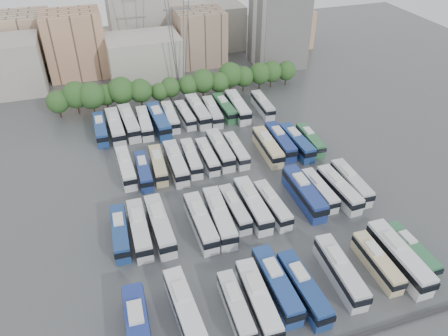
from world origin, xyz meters
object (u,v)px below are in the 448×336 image
object	(u,v)px
bus_r1_s6	(235,208)
bus_r3_s12	(263,105)
bus_r0_s0	(139,333)
bus_r0_s6	(276,284)
bus_r2_s7	(220,149)
bus_r3_s3	(144,123)
bus_r0_s7	(303,288)
bus_r2_s6	(207,156)
bus_r3_s0	(101,129)
apartment_tower	(279,21)
bus_r1_s10	(304,193)
bus_r2_s13	(310,140)
bus_r0_s9	(340,271)
bus_r1_s0	(120,232)
bus_r0_s4	(236,306)
bus_r1_s12	(339,189)
bus_r3_s2	(129,122)
bus_r2_s1	(126,167)
bus_r3_s5	(170,117)
bus_r0_s2	(185,309)
bus_r0_s5	(258,300)
bus_r2_s11	(280,141)
bus_r0_s13	(411,250)
bus_r3_s6	(185,115)
bus_r2_s8	(236,150)
bus_r2_s2	(144,171)
bus_r2_s3	(158,165)
electricity_pylon	(177,19)
bus_r2_s5	(191,158)
bus_r3_s4	(159,120)
bus_r3_s7	(198,111)
bus_r1_s5	(219,217)
bus_r3_s1	(115,126)
bus_r1_s7	(253,204)
bus_r1_s1	(139,229)
bus_r1_s4	(201,222)
bus_r0_s12	(399,257)
bus_r2_s4	(176,163)
bus_r3_s10	(238,106)
bus_r1_s8	(272,205)

from	to	relation	value
bus_r1_s6	bus_r3_s12	world-z (taller)	bus_r3_s12
bus_r0_s0	bus_r0_s6	size ratio (longest dim) A/B	1.07
bus_r2_s7	bus_r3_s3	distance (m)	21.01
bus_r0_s7	bus_r2_s6	distance (m)	37.10
bus_r1_s6	bus_r3_s0	size ratio (longest dim) A/B	0.94
apartment_tower	bus_r1_s10	xyz separation A→B (m)	(-22.39, -63.45, -10.94)
bus_r2_s13	bus_r3_s0	bearing A→B (deg)	159.10
bus_r0_s7	bus_r0_s9	bearing A→B (deg)	7.86
bus_r1_s0	bus_r2_s13	xyz separation A→B (m)	(42.95, 16.72, -0.11)
bus_r0_s4	bus_r1_s12	xyz separation A→B (m)	(26.57, 18.48, 0.18)
bus_r1_s0	bus_r3_s2	xyz separation A→B (m)	(6.50, 35.97, 0.27)
bus_r0_s9	bus_r3_s2	bearing A→B (deg)	115.85
bus_r2_s1	bus_r2_s6	world-z (taller)	bus_r2_s1
bus_r3_s3	bus_r3_s5	distance (m)	6.44
bus_r0_s2	bus_r0_s5	size ratio (longest dim) A/B	1.00
bus_r1_s6	bus_r2_s11	distance (m)	24.27
bus_r0_s7	bus_r3_s5	world-z (taller)	bus_r0_s7
bus_r0_s5	bus_r0_s13	distance (m)	26.34
bus_r0_s4	bus_r3_s6	xyz separation A→B (m)	(6.63, 55.67, -0.00)
bus_r2_s1	bus_r3_s0	xyz separation A→B (m)	(-3.41, 17.09, -0.02)
bus_r3_s12	bus_r2_s8	bearing A→B (deg)	-124.62
bus_r2_s8	bus_r2_s11	xyz separation A→B (m)	(10.00, 0.04, 0.23)
bus_r0_s13	bus_r2_s2	distance (m)	49.73
bus_r0_s7	bus_r2_s8	bearing A→B (deg)	83.37
bus_r0_s6	bus_r2_s3	bearing A→B (deg)	106.12
electricity_pylon	bus_r0_s13	size ratio (longest dim) A/B	3.11
bus_r0_s13	bus_r2_s5	size ratio (longest dim) A/B	0.95
bus_r3_s4	bus_r3_s7	size ratio (longest dim) A/B	1.02
bus_r3_s12	bus_r1_s5	bearing A→B (deg)	-119.78
bus_r2_s6	bus_r3_s1	distance (m)	24.25
bus_r2_s8	bus_r3_s1	distance (m)	28.84
electricity_pylon	bus_r2_s13	distance (m)	46.47
bus_r1_s7	bus_r0_s5	bearing A→B (deg)	-108.84
apartment_tower	bus_r1_s1	size ratio (longest dim) A/B	2.08
bus_r1_s12	bus_r2_s2	size ratio (longest dim) A/B	1.11
bus_r2_s11	bus_r3_s6	bearing A→B (deg)	133.73
bus_r3_s12	bus_r0_s13	bearing A→B (deg)	-84.48
bus_r2_s3	bus_r2_s7	size ratio (longest dim) A/B	0.89
bus_r0_s4	bus_r3_s2	bearing A→B (deg)	98.31
bus_r2_s7	bus_r1_s1	bearing A→B (deg)	-136.13
bus_r0_s7	bus_r1_s4	size ratio (longest dim) A/B	0.98
apartment_tower	bus_r2_s5	distance (m)	61.00
bus_r0_s6	bus_r3_s5	xyz separation A→B (m)	(-3.62, 54.04, -0.20)
bus_r0_s12	bus_r2_s4	world-z (taller)	bus_r0_s12
bus_r3_s10	bus_r3_s12	world-z (taller)	bus_r3_s10
bus_r0_s12	bus_r2_s1	size ratio (longest dim) A/B	1.14
bus_r1_s0	bus_r1_s8	distance (m)	26.37
bus_r0_s5	bus_r1_s1	bearing A→B (deg)	126.89
bus_r1_s7	bus_r3_s10	size ratio (longest dim) A/B	0.97
bus_r1_s0	bus_r1_s1	distance (m)	3.12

